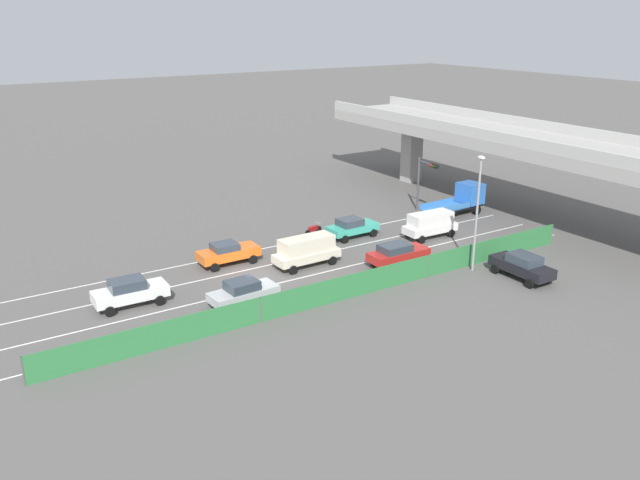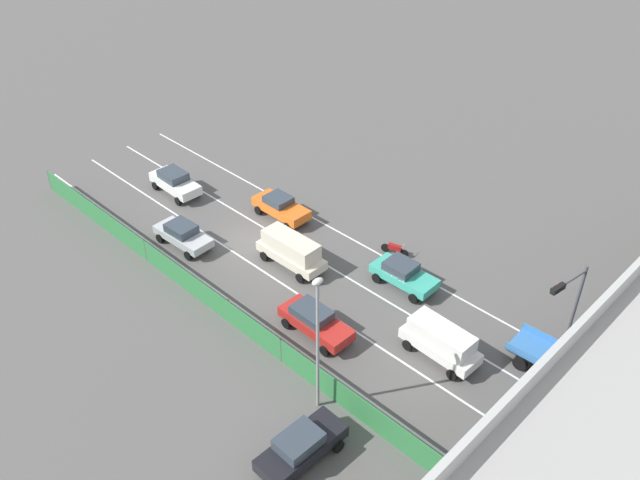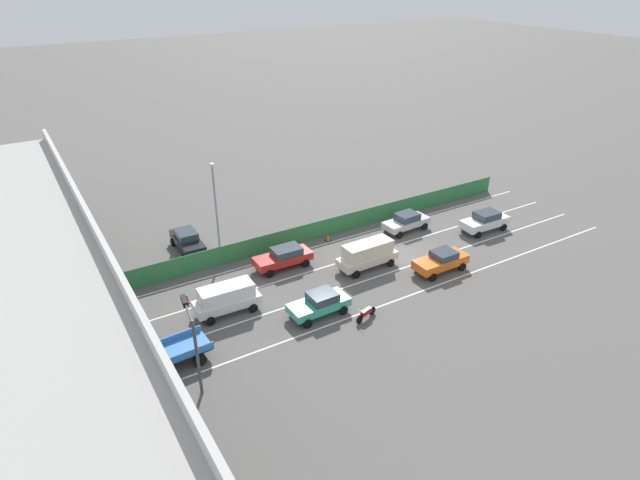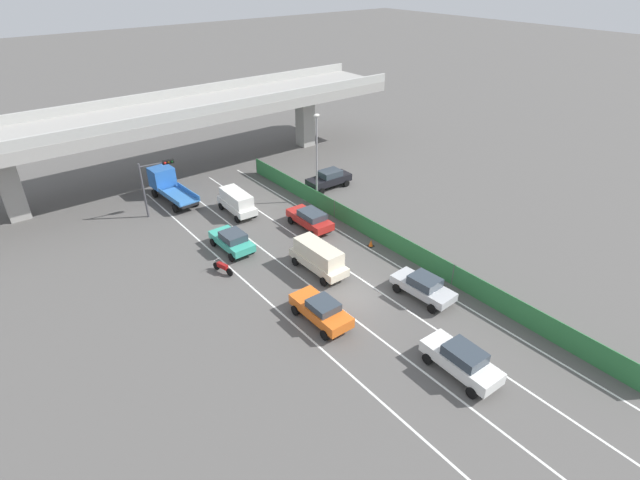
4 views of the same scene
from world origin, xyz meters
TOP-DOWN VIEW (x-y plane):
  - ground_plane at (0.00, 0.00)m, footprint 300.00×300.00m
  - lane_line_left_edge at (-4.98, 3.38)m, footprint 0.14×42.77m
  - lane_line_mid_left at (-1.66, 3.38)m, footprint 0.14×42.77m
  - lane_line_mid_right at (1.66, 3.38)m, footprint 0.14×42.77m
  - lane_line_right_edge at (4.98, 3.38)m, footprint 0.14×42.77m
  - elevated_overpass at (0.00, 26.77)m, footprint 48.68×8.19m
  - green_fence at (6.23, 3.38)m, footprint 0.10×38.87m
  - car_van_cream at (-0.08, 4.00)m, footprint 2.00×4.92m
  - car_taxi_teal at (-3.54, 10.44)m, footprint 2.08×4.25m
  - car_hatchback_white at (-0.17, -8.78)m, footprint 2.06×4.56m
  - car_sedan_red at (3.36, 9.56)m, footprint 2.01×4.61m
  - car_van_white at (-0.10, 15.74)m, footprint 2.05×4.55m
  - car_sedan_silver at (3.48, -2.81)m, footprint 2.15×4.45m
  - car_taxi_orange at (-3.44, -0.61)m, footprint 1.97×4.45m
  - flatbed_truck_blue at (-3.57, 22.70)m, footprint 2.57×6.32m
  - motorcycle at (-5.67, 8.07)m, footprint 0.76×1.90m
  - parked_sedan_dark at (9.89, 15.14)m, footprint 4.56×2.03m
  - traffic_light at (-5.61, 19.85)m, footprint 2.99×0.72m
  - street_lamp at (7.02, 13.40)m, footprint 0.60×0.36m
  - traffic_cone at (5.35, 4.23)m, footprint 0.47×0.47m

SIDE VIEW (x-z plane):
  - ground_plane at x=0.00m, z-range 0.00..0.00m
  - lane_line_left_edge at x=-4.98m, z-range 0.00..0.01m
  - lane_line_mid_left at x=-1.66m, z-range 0.00..0.01m
  - lane_line_mid_right at x=1.66m, z-range 0.00..0.01m
  - lane_line_right_edge at x=4.98m, z-range 0.00..0.01m
  - traffic_cone at x=5.35m, z-range -0.02..0.55m
  - motorcycle at x=-5.67m, z-range -0.01..0.93m
  - green_fence at x=6.23m, z-range 0.00..1.61m
  - car_taxi_teal at x=-3.54m, z-range 0.08..1.69m
  - car_sedan_silver at x=3.48m, z-range 0.08..1.70m
  - car_taxi_orange at x=-3.44m, z-range 0.08..1.71m
  - car_sedan_red at x=3.36m, z-range 0.10..1.73m
  - parked_sedan_dark at x=9.89m, z-range 0.08..1.83m
  - car_hatchback_white at x=-0.17m, z-range 0.08..1.85m
  - car_van_white at x=-0.10m, z-range 0.15..2.22m
  - car_van_cream at x=-0.08m, z-range 0.15..2.31m
  - flatbed_truck_blue at x=-3.57m, z-range 0.03..2.73m
  - traffic_light at x=-5.61m, z-range 1.05..6.00m
  - street_lamp at x=7.02m, z-range 0.79..9.02m
  - elevated_overpass at x=0.00m, z-range 2.35..10.29m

